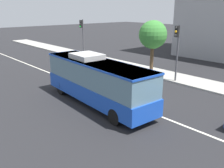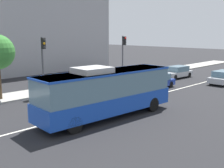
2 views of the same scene
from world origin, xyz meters
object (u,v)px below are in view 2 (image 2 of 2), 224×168
at_px(sedan_silver, 177,72).
at_px(sedan_silver_ahead, 224,77).
at_px(traffic_light_mid_block, 43,56).
at_px(traffic_light_far_corner, 124,50).
at_px(sedan_blue, 156,81).
at_px(transit_bus, 107,91).

relative_size(sedan_silver, sedan_silver_ahead, 1.00).
bearing_deg(traffic_light_mid_block, traffic_light_far_corner, 93.77).
bearing_deg(sedan_blue, sedan_silver, -163.64).
distance_m(sedan_silver, traffic_light_mid_block, 17.52).
relative_size(transit_bus, sedan_blue, 2.24).
relative_size(transit_bus, traffic_light_far_corner, 1.95).
bearing_deg(traffic_light_far_corner, transit_bus, -52.37).
distance_m(sedan_silver, sedan_silver_ahead, 5.92).
bearing_deg(traffic_light_mid_block, sedan_silver_ahead, 64.91).
distance_m(sedan_silver_ahead, traffic_light_far_corner, 11.55).
distance_m(traffic_light_mid_block, traffic_light_far_corner, 10.67).
bearing_deg(sedan_silver_ahead, sedan_silver, 92.59).
bearing_deg(sedan_silver_ahead, sedan_blue, 154.40).
height_order(traffic_light_mid_block, traffic_light_far_corner, same).
bearing_deg(traffic_light_far_corner, sedan_blue, -10.33).
relative_size(traffic_light_mid_block, traffic_light_far_corner, 1.00).
relative_size(sedan_silver_ahead, sedan_blue, 1.01).
bearing_deg(traffic_light_far_corner, sedan_silver, 62.30).
height_order(transit_bus, sedan_blue, transit_bus).
bearing_deg(sedan_silver, sedan_silver_ahead, 93.18).
bearing_deg(sedan_silver_ahead, transit_bus, -178.99).
bearing_deg(traffic_light_mid_block, sedan_blue, 64.90).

